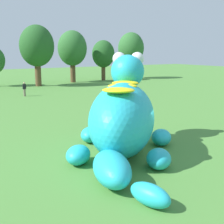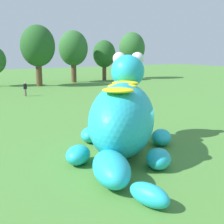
% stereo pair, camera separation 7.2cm
% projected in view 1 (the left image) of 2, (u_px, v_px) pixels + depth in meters
% --- Properties ---
extents(ground_plane, '(160.00, 160.00, 0.00)m').
position_uv_depth(ground_plane, '(137.00, 155.00, 16.56)').
color(ground_plane, '#4C8438').
extents(giant_inflatable_creature, '(7.57, 9.98, 5.38)m').
position_uv_depth(giant_inflatable_creature, '(122.00, 118.00, 16.34)').
color(giant_inflatable_creature, '#23B2C6').
rests_on(giant_inflatable_creature, ground).
extents(tree_centre_right, '(5.21, 5.21, 9.24)m').
position_uv_depth(tree_centre_right, '(37.00, 46.00, 46.79)').
color(tree_centre_right, brown).
rests_on(tree_centre_right, ground).
extents(tree_mid_right, '(4.94, 4.94, 8.76)m').
position_uv_depth(tree_mid_right, '(72.00, 49.00, 52.48)').
color(tree_mid_right, brown).
rests_on(tree_mid_right, ground).
extents(tree_right, '(4.09, 4.09, 7.26)m').
position_uv_depth(tree_right, '(103.00, 54.00, 56.26)').
color(tree_right, brown).
rests_on(tree_right, ground).
extents(tree_far_right, '(4.98, 4.98, 8.84)m').
position_uv_depth(tree_far_right, '(131.00, 48.00, 59.67)').
color(tree_far_right, brown).
rests_on(tree_far_right, ground).
extents(spectator_near_inflatable, '(0.38, 0.26, 1.71)m').
position_uv_depth(spectator_near_inflatable, '(24.00, 89.00, 37.32)').
color(spectator_near_inflatable, '#726656').
rests_on(spectator_near_inflatable, ground).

